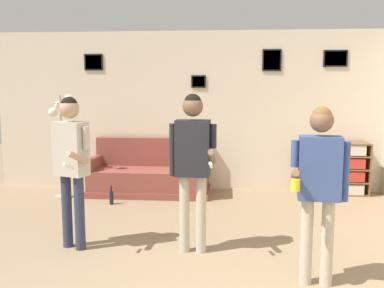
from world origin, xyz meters
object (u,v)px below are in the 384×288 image
object	(u,v)px
person_player_foreground_center	(193,156)
person_player_foreground_left	(71,157)
person_watcher_holding_cup	(319,178)
drinking_cup	(329,139)
bottle_on_floor	(111,197)
bookshelf	(336,169)
floor_lamp	(61,126)
couch	(150,176)

from	to	relation	value
person_player_foreground_center	person_player_foreground_left	bearing A→B (deg)	179.99
person_watcher_holding_cup	drinking_cup	bearing A→B (deg)	75.62
person_watcher_holding_cup	bottle_on_floor	xyz separation A→B (m)	(-2.55, 2.44, -0.87)
person_player_foreground_left	person_player_foreground_center	xyz separation A→B (m)	(1.32, -0.00, 0.02)
bookshelf	person_player_foreground_left	size ratio (longest dim) A/B	0.62
drinking_cup	person_player_foreground_center	bearing A→B (deg)	-127.19
person_watcher_holding_cup	person_player_foreground_left	bearing A→B (deg)	164.81
person_watcher_holding_cup	floor_lamp	bearing A→B (deg)	140.96
bookshelf	person_player_foreground_left	xyz separation A→B (m)	(-3.47, -2.67, 0.60)
floor_lamp	person_player_foreground_center	size ratio (longest dim) A/B	0.97
bookshelf	person_watcher_holding_cup	bearing A→B (deg)	-106.40
person_player_foreground_center	person_watcher_holding_cup	world-z (taller)	person_player_foreground_center
couch	person_player_foreground_left	xyz separation A→B (m)	(-0.40, -2.48, 0.73)
bookshelf	drinking_cup	size ratio (longest dim) A/B	8.75
person_watcher_holding_cup	drinking_cup	size ratio (longest dim) A/B	13.50
bookshelf	person_player_foreground_center	bearing A→B (deg)	-128.88
person_player_foreground_left	drinking_cup	xyz separation A→B (m)	(3.35, 2.67, -0.11)
couch	floor_lamp	size ratio (longest dim) A/B	1.21
person_player_foreground_left	person_player_foreground_center	world-z (taller)	person_player_foreground_center
person_player_foreground_left	drinking_cup	distance (m)	4.28
bookshelf	person_watcher_holding_cup	xyz separation A→B (m)	(-0.99, -3.35, 0.55)
bottle_on_floor	drinking_cup	size ratio (longest dim) A/B	2.38
couch	bookshelf	world-z (taller)	couch
floor_lamp	person_player_foreground_center	distance (m)	3.09
bookshelf	floor_lamp	world-z (taller)	floor_lamp
person_player_foreground_center	drinking_cup	distance (m)	3.36
bottle_on_floor	floor_lamp	bearing A→B (deg)	158.49
couch	bottle_on_floor	world-z (taller)	couch
couch	person_player_foreground_left	distance (m)	2.61
person_player_foreground_center	drinking_cup	bearing A→B (deg)	52.81
couch	drinking_cup	distance (m)	3.02
couch	bottle_on_floor	xyz separation A→B (m)	(-0.46, -0.72, -0.18)
person_player_foreground_center	person_watcher_holding_cup	size ratio (longest dim) A/B	1.06
floor_lamp	bookshelf	bearing A→B (deg)	7.29
couch	drinking_cup	bearing A→B (deg)	3.77
bookshelf	bottle_on_floor	bearing A→B (deg)	-165.54
bottle_on_floor	couch	bearing A→B (deg)	57.31
couch	person_player_foreground_center	xyz separation A→B (m)	(0.92, -2.48, 0.76)
couch	floor_lamp	xyz separation A→B (m)	(-1.34, -0.37, 0.86)
person_player_foreground_left	bookshelf	bearing A→B (deg)	37.56
drinking_cup	floor_lamp	bearing A→B (deg)	-172.50
person_player_foreground_left	drinking_cup	world-z (taller)	person_player_foreground_left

